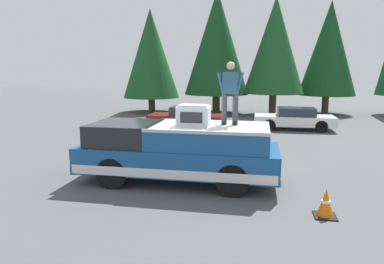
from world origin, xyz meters
name	(u,v)px	position (x,y,z in m)	size (l,w,h in m)	color
ground_plane	(198,177)	(0.00, 0.00, 0.00)	(90.00, 90.00, 0.00)	#4C4F51
pickup_truck	(178,152)	(-0.49, 0.48, 0.87)	(2.01, 5.54, 1.65)	navy
compressor_unit	(194,115)	(-0.66, 0.02, 1.93)	(0.65, 0.84, 0.56)	silver
person_on_truck_bed	(230,91)	(-0.28, -0.91, 2.55)	(0.29, 0.72, 1.69)	#333338
parked_car_white	(294,119)	(9.12, -3.55, 0.58)	(1.64, 4.10, 1.16)	white
parked_car_maroon	(187,118)	(8.46, 2.10, 0.58)	(1.64, 4.10, 1.16)	maroon
traffic_cone	(326,204)	(-2.20, -3.17, 0.29)	(0.47, 0.47, 0.62)	black
conifer_left	(329,49)	(16.30, -6.32, 4.56)	(3.89, 3.89, 7.80)	#4C3826
conifer_center_left	(275,46)	(14.91, -2.60, 4.72)	(4.06, 4.06, 7.94)	#4C3826
conifer_center_right	(217,43)	(15.52, 1.41, 5.00)	(4.59, 4.59, 8.66)	#4C3826
conifer_right	(151,54)	(15.04, 6.19, 4.26)	(4.09, 4.09, 7.45)	#4C3826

